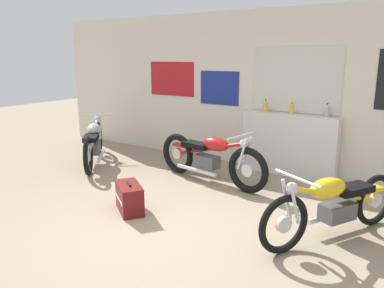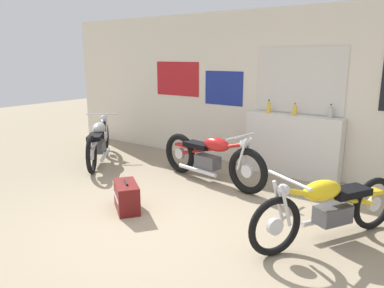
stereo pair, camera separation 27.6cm
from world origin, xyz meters
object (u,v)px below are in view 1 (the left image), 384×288
bottle_leftmost (265,107)px  bottle_left_center (291,109)px  motorcycle_silver (94,142)px  motorcycle_yellow (334,204)px  bottle_center (327,111)px  hard_case_darkred (129,198)px  motorcycle_red (210,157)px

bottle_leftmost → bottle_left_center: bearing=-1.0°
bottle_left_center → motorcycle_silver: (-3.34, -1.33, -0.72)m
motorcycle_yellow → motorcycle_silver: bearing=171.9°
bottle_leftmost → bottle_left_center: size_ratio=1.10×
bottle_center → hard_case_darkred: size_ratio=0.36×
motorcycle_yellow → motorcycle_red: (-2.13, 0.91, 0.01)m
bottle_center → motorcycle_silver: (-3.89, -1.41, -0.73)m
bottle_leftmost → hard_case_darkred: (-0.76, -2.68, -0.96)m
bottle_leftmost → motorcycle_yellow: (1.66, -1.99, -0.74)m
bottle_leftmost → hard_case_darkred: size_ratio=0.37×
bottle_left_center → motorcycle_yellow: size_ratio=0.11×
motorcycle_red → hard_case_darkred: size_ratio=3.55×
bottle_leftmost → motorcycle_yellow: 2.70m
motorcycle_yellow → bottle_center: bearing=107.2°
hard_case_darkred → motorcycle_yellow: bearing=16.0°
bottle_center → bottle_leftmost: bearing=-176.0°
bottle_left_center → bottle_center: (0.55, 0.08, 0.01)m
motorcycle_silver → hard_case_darkred: motorcycle_silver is taller
motorcycle_yellow → motorcycle_silver: 4.58m
motorcycle_red → hard_case_darkred: 1.64m
bottle_center → motorcycle_yellow: 2.28m
bottle_leftmost → bottle_left_center: bottle_leftmost is taller
motorcycle_silver → motorcycle_red: motorcycle_red is taller
motorcycle_yellow → motorcycle_silver: motorcycle_silver is taller
bottle_leftmost → bottle_left_center: (0.47, -0.01, -0.01)m
bottle_center → motorcycle_red: bottle_center is taller
motorcycle_silver → bottle_leftmost: bearing=25.1°
motorcycle_silver → bottle_center: bearing=20.0°
bottle_leftmost → motorcycle_silver: bearing=-154.9°
bottle_left_center → hard_case_darkred: (-1.22, -2.68, -0.95)m
bottle_leftmost → motorcycle_yellow: bearing=-50.2°
bottle_leftmost → motorcycle_silver: bottle_leftmost is taller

